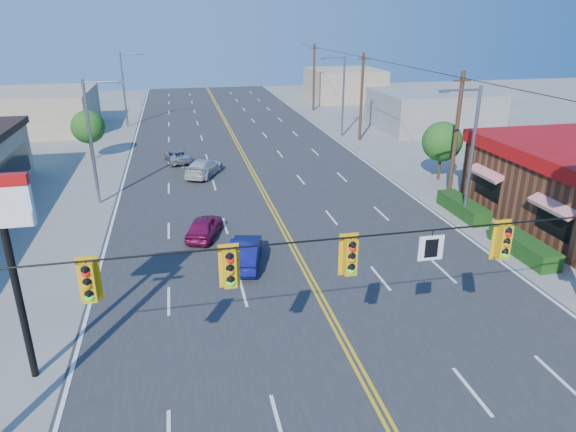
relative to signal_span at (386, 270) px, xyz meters
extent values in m
plane|color=gray|center=(0.12, 0.00, -4.89)|extent=(160.00, 160.00, 0.00)
cube|color=#2D2D30|center=(0.12, 20.00, -4.86)|extent=(20.00, 120.00, 0.06)
cylinder|color=black|center=(0.12, 0.00, 1.11)|extent=(24.00, 0.05, 0.05)
cube|color=white|center=(1.32, 0.00, 0.56)|extent=(0.75, 0.04, 0.75)
cube|color=#D89E0C|center=(-7.88, 0.00, 0.54)|extent=(0.55, 0.34, 1.25)
cube|color=#D89E0C|center=(-4.38, 0.00, 0.54)|extent=(0.55, 0.34, 1.25)
cube|color=#D89E0C|center=(-1.08, 0.00, 0.54)|extent=(0.55, 0.34, 1.25)
cube|color=#D89E0C|center=(3.62, 0.00, 0.54)|extent=(0.55, 0.34, 1.25)
cube|color=#194214|center=(11.62, 12.00, -4.44)|extent=(1.20, 9.00, 0.90)
cylinder|color=black|center=(-10.88, 4.00, -1.89)|extent=(0.24, 0.24, 6.00)
cylinder|color=gray|center=(11.12, 14.00, -0.89)|extent=(0.20, 0.20, 8.00)
cylinder|color=gray|center=(10.02, 14.00, 2.91)|extent=(2.20, 0.12, 0.12)
cube|color=gray|center=(8.92, 14.00, 2.86)|extent=(0.50, 0.25, 0.15)
cylinder|color=gray|center=(11.12, 38.00, -0.89)|extent=(0.20, 0.20, 8.00)
cylinder|color=gray|center=(10.02, 38.00, 2.91)|extent=(2.20, 0.12, 0.12)
cube|color=gray|center=(8.92, 38.00, 2.86)|extent=(0.50, 0.25, 0.15)
cylinder|color=gray|center=(-10.88, 22.00, -0.89)|extent=(0.20, 0.20, 8.00)
cylinder|color=gray|center=(-9.78, 22.00, 2.91)|extent=(2.20, 0.12, 0.12)
cube|color=gray|center=(-8.68, 22.00, 2.86)|extent=(0.50, 0.25, 0.15)
cylinder|color=gray|center=(-10.88, 48.00, -0.89)|extent=(0.20, 0.20, 8.00)
cylinder|color=gray|center=(-9.78, 48.00, 2.91)|extent=(2.20, 0.12, 0.12)
cube|color=gray|center=(-8.68, 48.00, 2.86)|extent=(0.50, 0.25, 0.15)
cylinder|color=#47301E|center=(12.32, 18.00, -0.69)|extent=(0.28, 0.28, 8.40)
cylinder|color=#47301E|center=(12.32, 36.00, -0.69)|extent=(0.28, 0.28, 8.40)
cylinder|color=#47301E|center=(12.32, 54.00, -0.69)|extent=(0.28, 0.28, 8.40)
cylinder|color=#47301E|center=(13.62, 22.00, -3.84)|extent=(0.20, 0.20, 2.10)
sphere|color=#235B19|center=(13.62, 22.00, -1.95)|extent=(2.94, 2.94, 2.94)
cylinder|color=#47301E|center=(-12.88, 34.00, -3.89)|extent=(0.20, 0.20, 2.00)
sphere|color=#235B19|center=(-12.88, 34.00, -2.09)|extent=(2.80, 2.80, 2.80)
cube|color=gray|center=(22.12, 40.00, -2.89)|extent=(12.00, 10.00, 4.00)
cube|color=tan|center=(-19.88, 48.00, -2.79)|extent=(11.00, 12.00, 4.20)
cube|color=tan|center=(19.12, 62.00, -2.69)|extent=(10.00, 10.00, 4.40)
imported|color=maroon|center=(-4.40, 14.68, -4.27)|extent=(2.52, 3.87, 1.23)
imported|color=navy|center=(-2.65, 10.82, -4.22)|extent=(2.30, 4.27, 1.33)
imported|color=#B8B8B8|center=(-3.69, 26.65, -4.23)|extent=(3.55, 4.86, 1.31)
imported|color=#ADACB1|center=(-5.63, 31.14, -4.35)|extent=(2.46, 4.11, 1.07)
camera|label=1|loc=(-5.43, -12.02, 6.67)|focal=32.00mm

